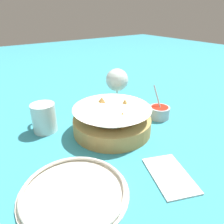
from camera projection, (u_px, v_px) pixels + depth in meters
ground_plane at (111, 133)px, 0.68m from camera, size 4.00×4.00×0.00m
food_basket at (112, 120)px, 0.68m from camera, size 0.24×0.24×0.10m
sauce_cup at (159, 112)px, 0.77m from camera, size 0.08×0.07×0.11m
wine_glass at (117, 81)px, 0.83m from camera, size 0.09×0.09×0.15m
beer_mug at (44, 118)px, 0.68m from camera, size 0.11×0.07×0.09m
side_plate at (74, 191)px, 0.46m from camera, size 0.23×0.23×0.01m
napkin at (171, 174)px, 0.51m from camera, size 0.16×0.13×0.01m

